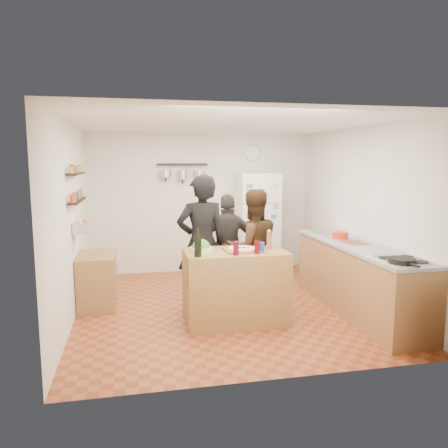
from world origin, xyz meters
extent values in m
plane|color=brown|center=(0.00, 0.00, 0.00)|extent=(4.20, 4.20, 0.00)
plane|color=white|center=(0.00, 0.00, 2.50)|extent=(4.20, 4.20, 0.00)
plane|color=silver|center=(0.00, 2.10, 1.25)|extent=(4.00, 0.00, 4.00)
plane|color=silver|center=(-2.00, 0.00, 1.25)|extent=(0.00, 4.20, 4.20)
plane|color=silver|center=(2.00, 0.00, 1.25)|extent=(0.00, 4.20, 4.20)
cube|color=olive|center=(0.00, -0.58, 0.46)|extent=(1.25, 0.72, 0.91)
cube|color=brown|center=(0.08, -0.60, 0.92)|extent=(0.42, 0.34, 0.02)
cylinder|color=beige|center=(0.08, -0.60, 0.94)|extent=(0.34, 0.34, 0.02)
cylinder|color=silver|center=(-0.42, -0.53, 0.94)|extent=(0.28, 0.28, 0.06)
cylinder|color=black|center=(-0.50, -0.80, 1.04)|extent=(0.08, 0.08, 0.26)
cylinder|color=#50061B|center=(-0.05, -0.82, 0.99)|extent=(0.07, 0.07, 0.16)
cylinder|color=#55070C|center=(0.22, -0.78, 0.99)|extent=(0.07, 0.07, 0.16)
cylinder|color=#90573C|center=(0.45, -0.53, 1.01)|extent=(0.06, 0.06, 0.20)
cylinder|color=navy|center=(0.30, -0.70, 0.97)|extent=(0.07, 0.07, 0.12)
imported|color=black|center=(-0.34, -0.05, 0.92)|extent=(0.71, 0.50, 1.84)
imported|color=black|center=(0.36, -0.10, 0.82)|extent=(0.85, 0.69, 1.64)
imported|color=#292624|center=(0.16, 0.54, 0.76)|extent=(0.92, 0.43, 1.53)
cube|color=#9E7042|center=(1.70, -0.55, 0.45)|extent=(0.63, 2.63, 0.90)
cube|color=white|center=(1.70, -1.50, 0.91)|extent=(0.60, 0.62, 0.02)
cylinder|color=black|center=(1.60, -1.62, 0.95)|extent=(0.29, 0.29, 0.05)
cube|color=silver|center=(1.70, 0.30, 0.92)|extent=(0.50, 0.80, 0.03)
cube|color=brown|center=(1.70, -0.43, 0.91)|extent=(0.30, 0.40, 0.02)
cylinder|color=#B52C14|center=(1.65, -0.09, 0.97)|extent=(0.22, 0.22, 0.09)
cube|color=white|center=(0.95, 1.75, 0.90)|extent=(0.70, 0.68, 1.80)
cylinder|color=silver|center=(0.95, 2.08, 2.15)|extent=(0.30, 0.03, 0.30)
cube|color=black|center=(-1.93, 0.20, 1.50)|extent=(0.12, 1.00, 0.02)
cube|color=black|center=(-1.93, 0.20, 1.85)|extent=(0.12, 1.00, 0.02)
cube|color=silver|center=(-1.90, 0.20, 1.15)|extent=(0.18, 0.35, 0.14)
cube|color=olive|center=(-1.74, 0.42, 0.36)|extent=(0.50, 0.80, 0.73)
cube|color=black|center=(-0.35, 2.00, 1.95)|extent=(0.90, 0.04, 0.04)
camera|label=1|loc=(-1.22, -5.73, 2.01)|focal=35.00mm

